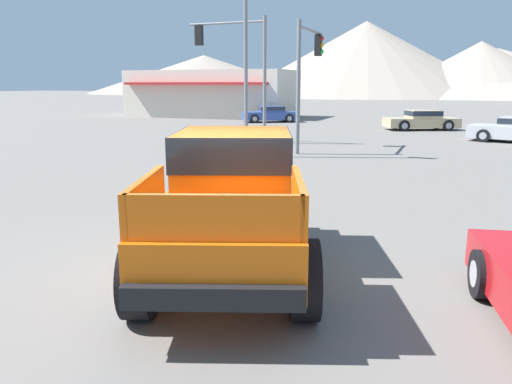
{
  "coord_description": "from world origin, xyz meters",
  "views": [
    {
      "loc": [
        3.2,
        -6.57,
        2.72
      ],
      "look_at": [
        0.31,
        0.73,
        1.02
      ],
      "focal_mm": 35.0,
      "sensor_mm": 36.0,
      "label": 1
    }
  ],
  "objects_px": {
    "parked_car_blue": "(270,114)",
    "street_lamp_post": "(246,20)",
    "traffic_light_main": "(308,63)",
    "orange_pickup_truck": "(232,194)",
    "parked_car_tan": "(422,120)",
    "traffic_light_crosswalk": "(235,56)"
  },
  "relations": [
    {
      "from": "parked_car_blue",
      "to": "street_lamp_post",
      "type": "height_order",
      "value": "street_lamp_post"
    },
    {
      "from": "orange_pickup_truck",
      "to": "street_lamp_post",
      "type": "xyz_separation_m",
      "value": [
        -4.31,
        10.83,
        3.86
      ]
    },
    {
      "from": "parked_car_blue",
      "to": "traffic_light_crosswalk",
      "type": "xyz_separation_m",
      "value": [
        2.88,
        -12.68,
        3.41
      ]
    },
    {
      "from": "orange_pickup_truck",
      "to": "traffic_light_crosswalk",
      "type": "bearing_deg",
      "value": 93.35
    },
    {
      "from": "parked_car_blue",
      "to": "traffic_light_crosswalk",
      "type": "distance_m",
      "value": 13.44
    },
    {
      "from": "orange_pickup_truck",
      "to": "parked_car_tan",
      "type": "relative_size",
      "value": 1.12
    },
    {
      "from": "parked_car_tan",
      "to": "orange_pickup_truck",
      "type": "bearing_deg",
      "value": 152.64
    },
    {
      "from": "orange_pickup_truck",
      "to": "parked_car_tan",
      "type": "distance_m",
      "value": 25.25
    },
    {
      "from": "traffic_light_main",
      "to": "street_lamp_post",
      "type": "bearing_deg",
      "value": 150.37
    },
    {
      "from": "traffic_light_main",
      "to": "traffic_light_crosswalk",
      "type": "bearing_deg",
      "value": 68.16
    },
    {
      "from": "parked_car_blue",
      "to": "traffic_light_main",
      "type": "relative_size",
      "value": 0.86
    },
    {
      "from": "orange_pickup_truck",
      "to": "parked_car_blue",
      "type": "height_order",
      "value": "orange_pickup_truck"
    },
    {
      "from": "traffic_light_main",
      "to": "traffic_light_crosswalk",
      "type": "relative_size",
      "value": 0.89
    },
    {
      "from": "parked_car_tan",
      "to": "traffic_light_crosswalk",
      "type": "xyz_separation_m",
      "value": [
        -7.8,
        -10.01,
        3.39
      ]
    },
    {
      "from": "traffic_light_main",
      "to": "parked_car_tan",
      "type": "bearing_deg",
      "value": -18.37
    },
    {
      "from": "parked_car_tan",
      "to": "traffic_light_crosswalk",
      "type": "height_order",
      "value": "traffic_light_crosswalk"
    },
    {
      "from": "street_lamp_post",
      "to": "traffic_light_main",
      "type": "bearing_deg",
      "value": 60.37
    },
    {
      "from": "orange_pickup_truck",
      "to": "street_lamp_post",
      "type": "distance_m",
      "value": 12.28
    },
    {
      "from": "traffic_light_crosswalk",
      "to": "orange_pickup_truck",
      "type": "bearing_deg",
      "value": 113.69
    },
    {
      "from": "parked_car_tan",
      "to": "street_lamp_post",
      "type": "distance_m",
      "value": 15.99
    },
    {
      "from": "parked_car_blue",
      "to": "street_lamp_post",
      "type": "relative_size",
      "value": 0.52
    },
    {
      "from": "parked_car_blue",
      "to": "traffic_light_main",
      "type": "xyz_separation_m",
      "value": [
        6.83,
        -14.26,
        2.98
      ]
    }
  ]
}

